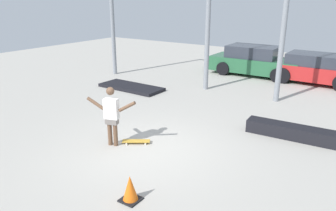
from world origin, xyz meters
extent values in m
plane|color=#B2ADA3|center=(0.00, 0.00, 0.00)|extent=(36.00, 36.00, 0.00)
cylinder|color=brown|center=(-1.01, -0.30, 0.38)|extent=(0.12, 0.12, 0.76)
cylinder|color=brown|center=(-0.85, -0.26, 0.38)|extent=(0.12, 0.12, 0.76)
cube|color=slate|center=(-0.93, -0.28, 0.70)|extent=(0.36, 0.27, 0.17)
cube|color=silver|center=(-0.93, -0.28, 1.03)|extent=(0.42, 0.29, 0.55)
sphere|color=brown|center=(-0.93, -0.28, 1.51)|extent=(0.21, 0.21, 0.21)
cylinder|color=brown|center=(-1.36, -0.41, 1.14)|extent=(0.49, 0.22, 0.33)
cylinder|color=brown|center=(-0.49, -0.15, 1.14)|extent=(0.49, 0.22, 0.33)
cube|color=gold|center=(-0.48, 0.14, 0.07)|extent=(0.74, 0.59, 0.01)
cylinder|color=silver|center=(-0.33, 0.38, 0.03)|extent=(0.06, 0.06, 0.05)
cylinder|color=silver|center=(-0.21, 0.20, 0.03)|extent=(0.06, 0.06, 0.05)
cylinder|color=silver|center=(-0.75, 0.09, 0.03)|extent=(0.06, 0.06, 0.05)
cylinder|color=silver|center=(-0.63, -0.09, 0.03)|extent=(0.06, 0.06, 0.05)
cube|color=black|center=(2.88, 2.90, 0.18)|extent=(2.45, 0.64, 0.37)
cube|color=black|center=(-4.21, 4.35, 0.07)|extent=(2.90, 1.21, 0.13)
cylinder|color=gray|center=(-6.79, 6.11, 2.76)|extent=(0.20, 0.20, 5.53)
cylinder|color=gray|center=(-1.52, 6.11, 2.76)|extent=(0.20, 0.20, 5.53)
cylinder|color=gray|center=(1.52, 6.11, 2.76)|extent=(0.20, 0.20, 5.53)
cube|color=#28603D|center=(-0.69, 9.87, 0.54)|extent=(4.44, 1.80, 0.71)
cube|color=#2D333D|center=(-0.86, 9.87, 1.18)|extent=(2.45, 1.64, 0.58)
cylinder|color=black|center=(0.68, 10.75, 0.33)|extent=(0.67, 0.23, 0.67)
cylinder|color=black|center=(0.69, 9.03, 0.33)|extent=(0.67, 0.23, 0.67)
cylinder|color=black|center=(-2.07, 10.72, 0.33)|extent=(0.67, 0.23, 0.67)
cylinder|color=black|center=(-2.05, 9.00, 0.33)|extent=(0.67, 0.23, 0.67)
cube|color=red|center=(2.16, 9.86, 0.52)|extent=(4.00, 1.79, 0.65)
cube|color=#2D333D|center=(2.00, 9.86, 1.10)|extent=(2.21, 1.63, 0.51)
cylinder|color=black|center=(0.94, 10.72, 0.36)|extent=(0.72, 0.23, 0.71)
cylinder|color=black|center=(0.92, 9.02, 0.36)|extent=(0.72, 0.23, 0.71)
cube|color=black|center=(1.10, -1.96, 0.01)|extent=(0.37, 0.37, 0.03)
cone|color=orange|center=(1.10, -1.96, 0.29)|extent=(0.30, 0.30, 0.51)
camera|label=1|loc=(4.81, -6.11, 3.81)|focal=35.00mm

